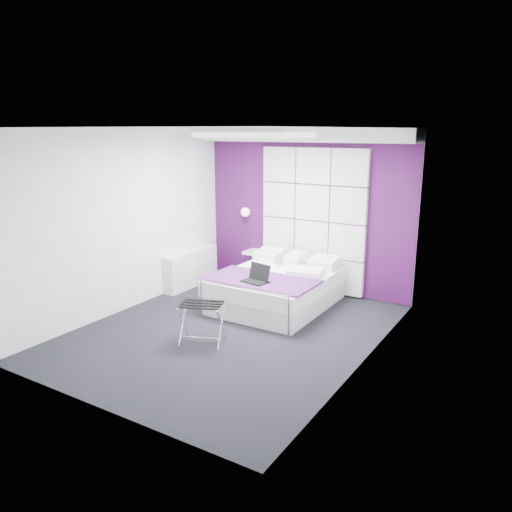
{
  "coord_description": "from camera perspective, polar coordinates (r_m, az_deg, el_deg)",
  "views": [
    {
      "loc": [
        3.48,
        -5.06,
        2.58
      ],
      "look_at": [
        0.18,
        0.35,
        0.97
      ],
      "focal_mm": 35.0,
      "sensor_mm": 36.0,
      "label": 1
    }
  ],
  "objects": [
    {
      "name": "laptop",
      "position": [
        6.93,
        0.09,
        -2.46
      ],
      "size": [
        0.35,
        0.25,
        0.25
      ],
      "rotation": [
        0.0,
        0.0,
        -0.2
      ],
      "color": "black",
      "rests_on": "bed"
    },
    {
      "name": "headboard",
      "position": [
        8.06,
        6.46,
        4.07
      ],
      "size": [
        1.8,
        0.08,
        2.3
      ],
      "primitive_type": null,
      "color": "silver",
      "rests_on": "wall_back"
    },
    {
      "name": "wall_right",
      "position": [
        5.48,
        12.62,
        0.39
      ],
      "size": [
        0.0,
        4.4,
        4.4
      ],
      "primitive_type": "plane",
      "rotation": [
        1.57,
        0.0,
        -1.57
      ],
      "color": "silver",
      "rests_on": "floor"
    },
    {
      "name": "luggage_rack",
      "position": [
        6.28,
        -6.2,
        -7.61
      ],
      "size": [
        0.51,
        0.38,
        0.5
      ],
      "rotation": [
        0.0,
        0.0,
        0.37
      ],
      "color": "silver",
      "rests_on": "floor"
    },
    {
      "name": "ceiling",
      "position": [
        6.14,
        -3.26,
        14.41
      ],
      "size": [
        4.4,
        4.4,
        0.0
      ],
      "primitive_type": "plane",
      "rotation": [
        3.14,
        0.0,
        0.0
      ],
      "color": "white",
      "rests_on": "wall_back"
    },
    {
      "name": "wall_back",
      "position": [
        8.15,
        5.71,
        5.13
      ],
      "size": [
        3.6,
        0.0,
        3.6
      ],
      "primitive_type": "plane",
      "rotation": [
        1.57,
        0.0,
        0.0
      ],
      "color": "silver",
      "rests_on": "floor"
    },
    {
      "name": "bed",
      "position": [
        7.51,
        2.39,
        -3.62
      ],
      "size": [
        1.56,
        1.87,
        0.66
      ],
      "color": "silver",
      "rests_on": "floor"
    },
    {
      "name": "accent_wall",
      "position": [
        8.14,
        5.68,
        5.12
      ],
      "size": [
        3.58,
        0.02,
        2.58
      ],
      "primitive_type": "cube",
      "color": "#400F42",
      "rests_on": "wall_back"
    },
    {
      "name": "wall_left",
      "position": [
        7.43,
        -14.66,
        3.85
      ],
      "size": [
        0.0,
        4.4,
        4.4
      ],
      "primitive_type": "plane",
      "rotation": [
        1.57,
        0.0,
        1.57
      ],
      "color": "silver",
      "rests_on": "floor"
    },
    {
      "name": "wall_lamp",
      "position": [
        8.55,
        -1.08,
        5.08
      ],
      "size": [
        0.15,
        0.15,
        0.15
      ],
      "primitive_type": "sphere",
      "color": "white",
      "rests_on": "wall_back"
    },
    {
      "name": "floor",
      "position": [
        6.66,
        -2.95,
        -8.57
      ],
      "size": [
        4.4,
        4.4,
        0.0
      ],
      "primitive_type": "plane",
      "color": "black",
      "rests_on": "ground"
    },
    {
      "name": "nightstand",
      "position": [
        8.52,
        0.24,
        0.39
      ],
      "size": [
        0.44,
        0.34,
        0.05
      ],
      "primitive_type": "cube",
      "color": "silver",
      "rests_on": "wall_back"
    },
    {
      "name": "skylight",
      "position": [
        6.64,
        -0.23,
        13.98
      ],
      "size": [
        1.36,
        0.86,
        0.12
      ],
      "primitive_type": null,
      "color": "white",
      "rests_on": "ceiling"
    },
    {
      "name": "radiator",
      "position": [
        8.51,
        -7.46,
        -1.43
      ],
      "size": [
        0.22,
        1.2,
        0.6
      ],
      "primitive_type": "cube",
      "color": "silver",
      "rests_on": "floor"
    },
    {
      "name": "soffit",
      "position": [
        7.83,
        5.11,
        13.6
      ],
      "size": [
        3.58,
        0.5,
        0.2
      ],
      "primitive_type": "cube",
      "color": "silver",
      "rests_on": "wall_back"
    }
  ]
}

